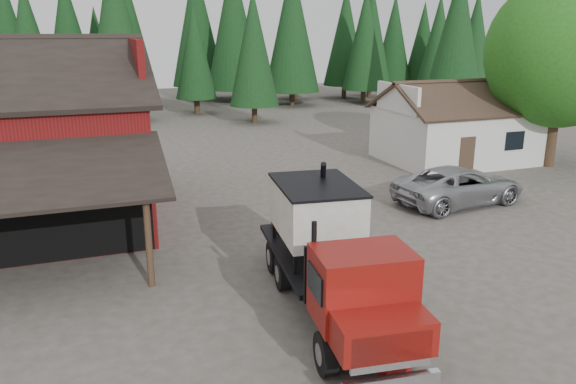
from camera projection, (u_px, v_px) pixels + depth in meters
name	position (u px, v px, depth m)	size (l,w,h in m)	color
ground	(353.00, 287.00, 16.64)	(120.00, 120.00, 0.00)	#4E463D
farmhouse	(457.00, 132.00, 32.17)	(8.60, 6.42, 4.65)	silver
deciduous_tree	(562.00, 57.00, 29.57)	(8.00, 8.00, 10.20)	#382619
conifer_backdrop	(160.00, 107.00, 54.52)	(76.00, 16.00, 16.00)	black
near_pine_b	(253.00, 48.00, 44.02)	(3.96, 3.96, 10.40)	#382619
near_pine_c	(457.00, 35.00, 45.39)	(4.84, 4.84, 12.40)	#382619
near_pine_d	(116.00, 28.00, 43.91)	(5.28, 5.28, 13.40)	#382619
feed_truck	(331.00, 251.00, 14.74)	(3.15, 8.44, 3.72)	black
silver_car	(459.00, 185.00, 24.32)	(2.73, 5.92, 1.65)	#AEAFB6
equip_box	(383.00, 352.00, 12.73)	(0.70, 1.10, 0.60)	maroon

